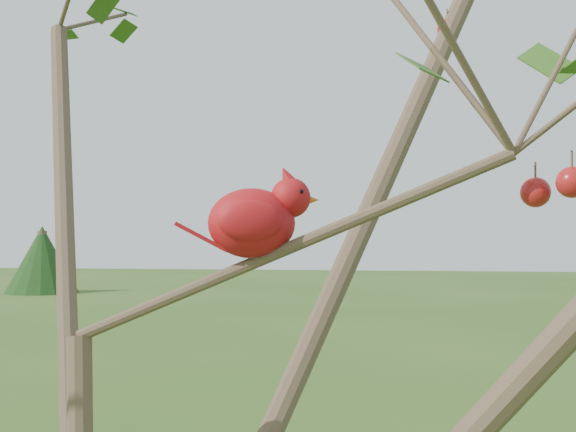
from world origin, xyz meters
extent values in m
sphere|color=#A61717|center=(0.50, 0.60, 2.50)|extent=(0.04, 0.04, 0.04)
sphere|color=#A61717|center=(0.62, 0.05, 2.16)|extent=(0.04, 0.04, 0.04)
sphere|color=#A61717|center=(0.58, 0.09, 2.15)|extent=(0.04, 0.04, 0.04)
ellipsoid|color=red|center=(0.21, 0.08, 2.11)|extent=(0.14, 0.12, 0.10)
sphere|color=red|center=(0.26, 0.09, 2.15)|extent=(0.07, 0.07, 0.06)
cone|color=red|center=(0.25, 0.09, 2.17)|extent=(0.05, 0.04, 0.04)
cone|color=#D85914|center=(0.28, 0.10, 2.14)|extent=(0.03, 0.03, 0.02)
ellipsoid|color=black|center=(0.27, 0.10, 2.14)|extent=(0.02, 0.03, 0.03)
cube|color=red|center=(0.14, 0.06, 2.09)|extent=(0.08, 0.05, 0.04)
ellipsoid|color=red|center=(0.19, 0.11, 2.11)|extent=(0.09, 0.05, 0.06)
ellipsoid|color=red|center=(0.21, 0.04, 2.11)|extent=(0.09, 0.05, 0.06)
cylinder|color=#442F25|center=(-11.31, 24.12, 1.02)|extent=(0.31, 0.31, 2.05)
cone|color=#143512|center=(-11.31, 24.12, 1.11)|extent=(2.39, 2.39, 2.22)
camera|label=1|loc=(0.41, -1.00, 2.10)|focal=50.00mm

